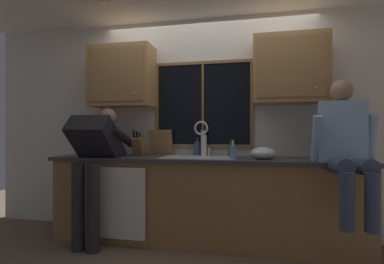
# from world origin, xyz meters

# --- Properties ---
(back_wall) EXTENTS (5.66, 0.12, 2.55)m
(back_wall) POSITION_xyz_m (0.00, 0.06, 1.27)
(back_wall) COLOR silver
(back_wall) RESTS_ON floor
(ceiling_downlight_left) EXTENTS (0.14, 0.14, 0.01)m
(ceiling_downlight_left) POSITION_xyz_m (-0.98, -0.60, 2.54)
(ceiling_downlight_left) COLOR #FFEAB2
(window_glass) EXTENTS (1.10, 0.02, 0.95)m
(window_glass) POSITION_xyz_m (-0.04, -0.01, 1.52)
(window_glass) COLOR black
(window_frame_top) EXTENTS (1.17, 0.02, 0.04)m
(window_frame_top) POSITION_xyz_m (-0.04, -0.02, 2.02)
(window_frame_top) COLOR brown
(window_frame_bottom) EXTENTS (1.17, 0.02, 0.04)m
(window_frame_bottom) POSITION_xyz_m (-0.04, -0.02, 1.03)
(window_frame_bottom) COLOR brown
(window_frame_left) EXTENTS (0.03, 0.02, 0.95)m
(window_frame_left) POSITION_xyz_m (-0.61, -0.02, 1.52)
(window_frame_left) COLOR brown
(window_frame_right) EXTENTS (0.03, 0.02, 0.95)m
(window_frame_right) POSITION_xyz_m (0.52, -0.02, 1.52)
(window_frame_right) COLOR brown
(window_mullion_center) EXTENTS (0.02, 0.02, 0.95)m
(window_mullion_center) POSITION_xyz_m (-0.04, -0.02, 1.52)
(window_mullion_center) COLOR brown
(lower_cabinet_run) EXTENTS (3.26, 0.58, 0.88)m
(lower_cabinet_run) POSITION_xyz_m (0.00, -0.29, 0.44)
(lower_cabinet_run) COLOR olive
(lower_cabinet_run) RESTS_ON floor
(countertop) EXTENTS (3.32, 0.62, 0.04)m
(countertop) POSITION_xyz_m (0.00, -0.31, 0.90)
(countertop) COLOR #38383D
(countertop) RESTS_ON lower_cabinet_run
(dishwasher_front) EXTENTS (0.60, 0.02, 0.74)m
(dishwasher_front) POSITION_xyz_m (-0.84, -0.61, 0.46)
(dishwasher_front) COLOR white
(upper_cabinet_left) EXTENTS (0.76, 0.36, 0.72)m
(upper_cabinet_left) POSITION_xyz_m (-1.01, -0.17, 1.86)
(upper_cabinet_left) COLOR #A87A47
(upper_cabinet_right) EXTENTS (0.76, 0.36, 0.72)m
(upper_cabinet_right) POSITION_xyz_m (0.92, -0.17, 1.86)
(upper_cabinet_right) COLOR #A87A47
(sink) EXTENTS (0.80, 0.46, 0.21)m
(sink) POSITION_xyz_m (-0.04, -0.30, 0.82)
(sink) COLOR #B7B7BC
(sink) RESTS_ON lower_cabinet_run
(faucet) EXTENTS (0.18, 0.09, 0.40)m
(faucet) POSITION_xyz_m (-0.04, -0.12, 1.17)
(faucet) COLOR silver
(faucet) RESTS_ON countertop
(person_standing) EXTENTS (0.53, 0.72, 1.48)m
(person_standing) POSITION_xyz_m (-1.11, -0.58, 0.93)
(person_standing) COLOR #262628
(person_standing) RESTS_ON floor
(person_sitting_on_counter) EXTENTS (0.54, 0.62, 1.26)m
(person_sitting_on_counter) POSITION_xyz_m (1.34, -0.57, 1.10)
(person_sitting_on_counter) COLOR #384260
(person_sitting_on_counter) RESTS_ON countertop
(knife_block) EXTENTS (0.12, 0.18, 0.32)m
(knife_block) POSITION_xyz_m (-0.79, -0.17, 1.03)
(knife_block) COLOR olive
(knife_block) RESTS_ON countertop
(cutting_board) EXTENTS (0.29, 0.08, 0.30)m
(cutting_board) POSITION_xyz_m (-0.54, -0.08, 1.07)
(cutting_board) COLOR #997047
(cutting_board) RESTS_ON countertop
(mixing_bowl) EXTENTS (0.26, 0.26, 0.13)m
(mixing_bowl) POSITION_xyz_m (0.63, -0.36, 0.98)
(mixing_bowl) COLOR silver
(mixing_bowl) RESTS_ON countertop
(soap_dispenser) EXTENTS (0.06, 0.07, 0.20)m
(soap_dispenser) POSITION_xyz_m (0.34, -0.46, 1.00)
(soap_dispenser) COLOR #668CCC
(soap_dispenser) RESTS_ON countertop
(bottle_green_glass) EXTENTS (0.08, 0.08, 0.22)m
(bottle_green_glass) POSITION_xyz_m (-0.10, -0.06, 1.01)
(bottle_green_glass) COLOR #334C8C
(bottle_green_glass) RESTS_ON countertop
(bottle_tall_clear) EXTENTS (0.06, 0.06, 0.19)m
(bottle_tall_clear) POSITION_xyz_m (0.30, -0.13, 1.00)
(bottle_tall_clear) COLOR #1E592D
(bottle_tall_clear) RESTS_ON countertop
(bottle_amber_small) EXTENTS (0.06, 0.06, 0.31)m
(bottle_amber_small) POSITION_xyz_m (-0.01, -0.13, 1.05)
(bottle_amber_small) COLOR silver
(bottle_amber_small) RESTS_ON countertop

